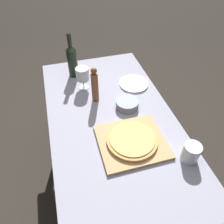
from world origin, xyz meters
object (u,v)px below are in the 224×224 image
at_px(wine_bottle, 72,60).
at_px(wine_glass, 83,74).
at_px(pepper_mill, 95,85).
at_px(small_bowl, 127,104).
at_px(pizza, 132,139).

bearing_deg(wine_bottle, wine_glass, -76.00).
bearing_deg(pepper_mill, wine_bottle, 106.48).
relative_size(pepper_mill, wine_glass, 1.54).
distance_m(wine_bottle, small_bowl, 0.52).
bearing_deg(pepper_mill, wine_glass, 109.29).
xyz_separation_m(pizza, small_bowl, (0.07, 0.28, -0.01)).
xyz_separation_m(pizza, pepper_mill, (-0.11, 0.40, 0.09)).
bearing_deg(small_bowl, wine_glass, 130.79).
distance_m(wine_bottle, pepper_mill, 0.33).
xyz_separation_m(wine_bottle, wine_glass, (0.04, -0.17, -0.02)).
distance_m(pizza, pepper_mill, 0.42).
relative_size(pizza, pepper_mill, 1.12).
relative_size(pizza, small_bowl, 1.92).
distance_m(wine_bottle, wine_glass, 0.18).
relative_size(wine_bottle, pepper_mill, 1.33).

